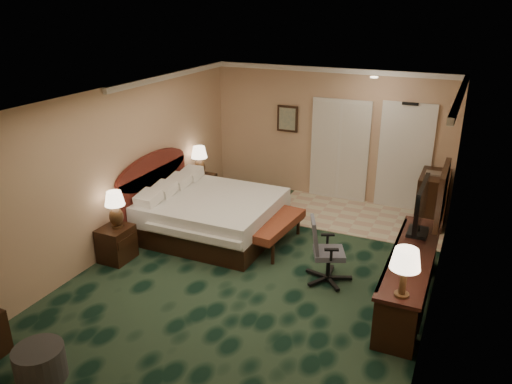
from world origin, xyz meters
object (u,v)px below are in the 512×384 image
at_px(desk, 409,278).
at_px(lamp_far, 199,161).
at_px(bed_bench, 276,233).
at_px(minibar, 432,199).
at_px(bed, 213,216).
at_px(ottoman, 40,363).
at_px(nightstand_far, 202,188).
at_px(nightstand_near, 116,244).
at_px(tv, 421,209).
at_px(lamp_near, 115,209).
at_px(desk_chair, 329,250).

bearing_deg(desk, lamp_far, 155.69).
relative_size(bed_bench, minibar, 1.44).
height_order(bed, bed_bench, bed).
distance_m(bed_bench, ottoman, 4.19).
bearing_deg(bed_bench, minibar, 46.90).
height_order(nightstand_far, desk, desk).
distance_m(desk, minibar, 2.85).
xyz_separation_m(nightstand_near, bed_bench, (2.16, 1.49, -0.05)).
xyz_separation_m(ottoman, tv, (3.45, 3.91, 0.93)).
distance_m(bed, minibar, 4.07).
relative_size(nightstand_near, minibar, 0.58).
xyz_separation_m(bed, bed_bench, (1.21, 0.01, -0.11)).
height_order(bed, minibar, minibar).
xyz_separation_m(nightstand_far, lamp_far, (-0.03, -0.01, 0.59)).
distance_m(lamp_far, minibar, 4.57).
bearing_deg(ottoman, tv, 48.61).
height_order(lamp_near, lamp_far, lamp_far).
bearing_deg(lamp_far, nightstand_far, 23.83).
height_order(lamp_near, minibar, lamp_near).
distance_m(lamp_far, desk, 4.95).
bearing_deg(nightstand_far, bed_bench, -30.19).
distance_m(ottoman, desk, 4.75).
xyz_separation_m(bed_bench, tv, (2.28, -0.11, 0.90)).
height_order(bed_bench, desk_chair, desk_chair).
bearing_deg(nightstand_near, lamp_near, 83.16).
bearing_deg(nightstand_far, tv, -17.13).
height_order(bed, nightstand_near, bed).
height_order(lamp_far, bed_bench, lamp_far).
bearing_deg(lamp_near, tv, 16.57).
bearing_deg(nightstand_far, minibar, 10.25).
xyz_separation_m(desk_chair, minibar, (1.16, 2.78, -0.02)).
height_order(ottoman, tv, tv).
relative_size(nightstand_far, tv, 0.55).
bearing_deg(ottoman, bed, 90.53).
bearing_deg(nightstand_near, ottoman, -68.72).
xyz_separation_m(nightstand_near, lamp_far, (-0.03, 2.73, 0.59)).
xyz_separation_m(lamp_near, desk, (4.45, 0.64, -0.49)).
xyz_separation_m(nightstand_far, desk_chair, (3.29, -1.97, 0.22)).
bearing_deg(ottoman, lamp_far, 100.97).
bearing_deg(lamp_far, tv, -16.84).
relative_size(ottoman, minibar, 0.57).
bearing_deg(lamp_far, desk, -24.31).
bearing_deg(bed_bench, lamp_far, 155.44).
bearing_deg(tv, ottoman, -130.91).
relative_size(lamp_far, desk, 0.24).
bearing_deg(desk_chair, bed_bench, 124.66).
bearing_deg(lamp_far, lamp_near, -89.15).
bearing_deg(desk, ottoman, -137.01).
bearing_deg(desk_chair, ottoman, -147.83).
distance_m(nightstand_near, minibar, 5.69).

